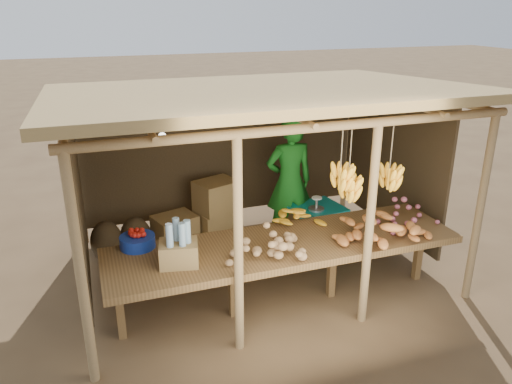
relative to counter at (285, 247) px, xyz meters
name	(u,v)px	position (x,y,z in m)	size (l,w,h in m)	color
ground	(256,266)	(0.00, 0.95, -0.74)	(60.00, 60.00, 0.00)	brown
stall_structure	(256,121)	(0.03, 1.05, 1.19)	(4.70, 3.50, 2.43)	olive
counter	(285,247)	(0.00, 0.00, 0.00)	(3.90, 1.05, 0.80)	brown
potato_heap	(267,242)	(-0.31, -0.26, 0.24)	(0.87, 0.52, 0.36)	#A17D53
sweet_potato_heap	(381,224)	(1.03, -0.26, 0.24)	(1.03, 0.62, 0.36)	#C47232
onion_heap	(412,211)	(1.58, -0.05, 0.24)	(0.72, 0.43, 0.35)	#C96275
banana_pile	(294,210)	(0.29, 0.44, 0.23)	(0.56, 0.34, 0.35)	yellow
tomato_basin	(137,240)	(-1.53, 0.41, 0.14)	(0.38, 0.38, 0.20)	navy
bottle_box	(178,248)	(-1.18, -0.10, 0.24)	(0.43, 0.37, 0.48)	olive
vendor	(289,182)	(0.67, 1.48, 0.19)	(0.67, 0.44, 1.85)	#186E1C
tarp_crate	(315,227)	(0.94, 1.15, -0.40)	(0.78, 0.70, 0.84)	brown
carton_stack	(203,217)	(-0.47, 1.88, -0.34)	(1.28, 0.60, 0.89)	olive
burlap_sacks	(121,236)	(-1.62, 1.94, -0.48)	(0.83, 0.43, 0.58)	#44341F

